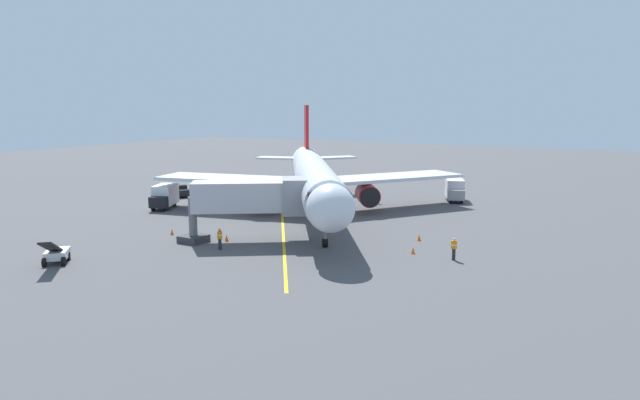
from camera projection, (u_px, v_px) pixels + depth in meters
name	position (u px, v px, depth m)	size (l,w,h in m)	color
ground_plane	(334.00, 214.00, 60.90)	(220.00, 220.00, 0.00)	#4C4C4F
apron_lead_in_line	(283.00, 226.00, 54.91)	(0.24, 40.00, 0.01)	yellow
airplane	(314.00, 178.00, 59.67)	(30.86, 35.37, 11.50)	silver
jet_bridge	(259.00, 198.00, 48.21)	(10.51, 8.24, 5.40)	#B7B7BC
ground_crew_marshaller	(454.00, 249.00, 42.68)	(0.45, 0.33, 1.71)	#23232D
ground_crew_wing_walker	(220.00, 239.00, 45.84)	(0.45, 0.47, 1.71)	#23232D
ground_crew_loader	(377.00, 196.00, 67.31)	(0.44, 0.33, 1.71)	#23232D
box_truck_near_nose	(164.00, 196.00, 64.04)	(3.75, 4.99, 2.62)	black
belt_loader_portside	(56.00, 254.00, 41.90)	(3.98, 4.18, 2.32)	white
tug_starboard_side	(183.00, 191.00, 72.16)	(2.74, 2.48, 1.50)	black
box_truck_rear_apron	(455.00, 190.00, 69.00)	(3.56, 5.00, 2.62)	#9E9EA3
safety_cone_nose_left	(172.00, 232.00, 51.13)	(0.32, 0.32, 0.55)	#F2590F
safety_cone_nose_right	(413.00, 250.00, 44.61)	(0.32, 0.32, 0.55)	#F2590F
safety_cone_wing_port	(419.00, 238.00, 48.91)	(0.32, 0.32, 0.55)	#F2590F
safety_cone_wing_starboard	(227.00, 238.00, 48.71)	(0.32, 0.32, 0.55)	#F2590F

